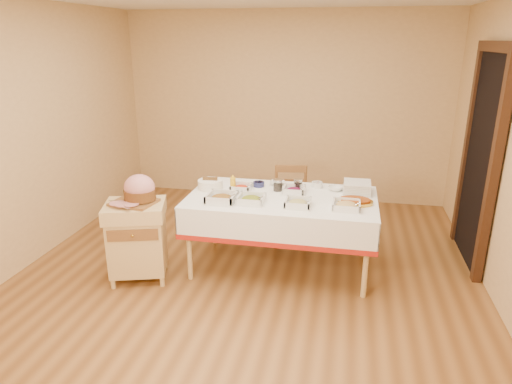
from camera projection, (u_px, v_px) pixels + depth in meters
room_shell at (244, 148)px, 4.04m from camera, size 5.00×5.00×5.00m
doorway at (482, 156)px, 4.51m from camera, size 0.09×1.10×2.20m
dining_table at (282, 212)px, 4.49m from camera, size 1.82×1.02×0.76m
butcher_cart at (137, 236)px, 4.32m from camera, size 0.65×0.59×0.77m
dining_chair at (291, 204)px, 5.16m from camera, size 0.44×0.43×0.86m
ham_on_board at (139, 191)px, 4.20m from camera, size 0.41×0.39×0.27m
serving_dish_a at (222, 198)px, 4.28m from camera, size 0.27×0.27×0.12m
serving_dish_b at (251, 199)px, 4.26m from camera, size 0.25×0.25×0.10m
serving_dish_c at (298, 203)px, 4.17m from camera, size 0.23×0.23×0.09m
serving_dish_d at (346, 205)px, 4.11m from camera, size 0.25×0.25×0.09m
serving_dish_e at (241, 188)px, 4.60m from camera, size 0.21×0.20×0.09m
serving_dish_f at (294, 190)px, 4.52m from camera, size 0.22×0.21×0.10m
small_bowl_left at (212, 180)px, 4.83m from camera, size 0.12×0.12×0.06m
small_bowl_mid at (259, 184)px, 4.73m from camera, size 0.12×0.12×0.05m
small_bowl_right at (317, 184)px, 4.70m from camera, size 0.11×0.11×0.06m
bowl_white_imported at (277, 183)px, 4.78m from camera, size 0.17×0.17×0.04m
bowl_small_imported at (335, 188)px, 4.60m from camera, size 0.17×0.17×0.04m
preserve_jar_left at (278, 186)px, 4.59m from camera, size 0.09×0.09×0.12m
preserve_jar_right at (298, 185)px, 4.62m from camera, size 0.09×0.09×0.11m
mustard_bottle at (233, 184)px, 4.56m from camera, size 0.06×0.06×0.18m
bread_basket at (210, 184)px, 4.65m from camera, size 0.25×0.25×0.11m
plate_stack at (357, 187)px, 4.53m from camera, size 0.26×0.26×0.11m
brass_platter at (355, 201)px, 4.25m from camera, size 0.34×0.24×0.04m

